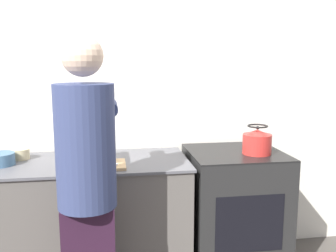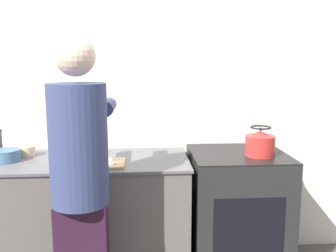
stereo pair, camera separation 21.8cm
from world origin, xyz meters
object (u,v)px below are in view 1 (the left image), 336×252
Objects in this scene: kettle at (257,142)px; bowl_prep at (21,154)px; oven at (234,211)px; knife at (102,165)px; cutting_board at (97,165)px; person at (87,180)px.

kettle reaches higher than bowl_prep.
oven is 7.62× the size of bowl_prep.
knife is 0.65m from bowl_prep.
bowl_prep is (-1.67, 0.21, -0.08)m from kettle.
kettle is (0.13, -0.08, 0.55)m from oven.
cutting_board is 1.14m from kettle.
oven is 4.44× the size of kettle.
knife is (-0.97, -0.19, 0.46)m from oven.
oven is 0.54× the size of person.
person is 4.66× the size of cutting_board.
knife is 1.11m from kettle.
person is 8.75× the size of knife.
kettle is at bearing 4.88° from knife.
bowl_prep is (-0.54, 0.28, 0.03)m from cutting_board.
knife is 1.62× the size of bowl_prep.
person reaches higher than kettle.
kettle is 1.68m from bowl_prep.
bowl_prep is at bearing 172.83° from kettle.
cutting_board is 0.05m from knife.
oven is at bearing 28.88° from person.
bowl_prep is at bearing 175.35° from oven.
bowl_prep reaches higher than cutting_board.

